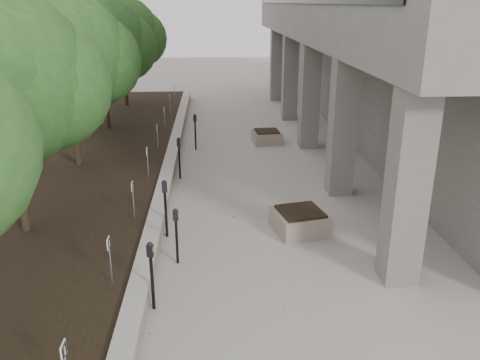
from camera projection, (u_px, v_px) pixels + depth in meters
name	position (u px, v px, depth m)	size (l,w,h in m)	color
ground	(237.00, 312.00, 9.23)	(90.00, 90.00, 0.00)	#AAA59C
retaining_wall	(172.00, 158.00, 17.50)	(0.39, 26.00, 0.50)	#9F927E
planting_bed	(67.00, 161.00, 17.31)	(7.00, 26.00, 0.40)	black
crabapple_tree_2	(9.00, 116.00, 10.73)	(4.60, 4.00, 5.44)	#265821
crabapple_tree_3	(70.00, 81.00, 15.42)	(4.60, 4.00, 5.44)	#265821
crabapple_tree_4	(102.00, 63.00, 20.12)	(4.60, 4.00, 5.44)	#265821
crabapple_tree_5	(123.00, 51.00, 24.81)	(4.60, 4.00, 5.44)	#265821
parking_sign_2	(110.00, 261.00, 9.27)	(0.04, 0.22, 0.96)	black
parking_sign_3	(133.00, 200.00, 12.09)	(0.04, 0.22, 0.96)	black
parking_sign_4	(148.00, 163.00, 14.91)	(0.04, 0.22, 0.96)	black
parking_sign_5	(158.00, 137.00, 17.72)	(0.04, 0.22, 0.96)	black
parking_sign_6	(165.00, 119.00, 20.54)	(0.04, 0.22, 0.96)	black
parking_sign_7	(170.00, 105.00, 23.36)	(0.04, 0.22, 0.96)	black
parking_sign_8	(174.00, 94.00, 26.18)	(0.04, 0.22, 0.96)	black
parking_meter_1	(152.00, 276.00, 9.09)	(0.14, 0.10, 1.40)	black
parking_meter_2	(177.00, 236.00, 10.74)	(0.13, 0.09, 1.31)	black
parking_meter_3	(166.00, 209.00, 11.96)	(0.15, 0.10, 1.48)	black
parking_meter_4	(179.00, 158.00, 15.98)	(0.14, 0.10, 1.38)	black
parking_meter_5	(195.00, 132.00, 19.11)	(0.14, 0.10, 1.43)	black
planter_front	(300.00, 221.00, 12.39)	(1.23, 1.23, 0.57)	#9F927E
planter_back	(267.00, 137.00, 20.22)	(1.11, 1.11, 0.52)	#9F927E
berry_scatter	(224.00, 207.00, 13.92)	(3.30, 14.10, 0.02)	maroon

